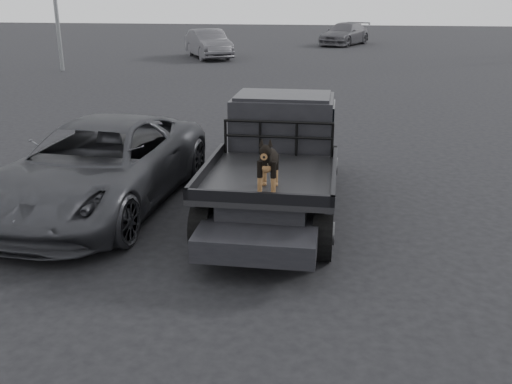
% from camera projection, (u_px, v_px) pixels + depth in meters
% --- Properties ---
extents(ground, '(120.00, 120.00, 0.00)m').
position_uv_depth(ground, '(262.00, 259.00, 7.82)').
color(ground, black).
rests_on(ground, ground).
extents(flatbed_ute, '(2.00, 5.40, 0.92)m').
position_uv_depth(flatbed_ute, '(276.00, 185.00, 9.38)').
color(flatbed_ute, black).
rests_on(flatbed_ute, ground).
extents(ute_cab, '(1.72, 1.30, 0.88)m').
position_uv_depth(ute_cab, '(283.00, 119.00, 9.97)').
color(ute_cab, black).
rests_on(ute_cab, flatbed_ute).
extents(headache_rack, '(1.80, 0.08, 0.55)m').
position_uv_depth(headache_rack, '(278.00, 139.00, 9.32)').
color(headache_rack, black).
rests_on(headache_rack, flatbed_ute).
extents(dog, '(0.32, 0.60, 0.74)m').
position_uv_depth(dog, '(268.00, 163.00, 7.63)').
color(dog, black).
rests_on(dog, flatbed_ute).
extents(parked_suv, '(2.68, 5.30, 1.44)m').
position_uv_depth(parked_suv, '(99.00, 166.00, 9.51)').
color(parked_suv, '#323338').
rests_on(parked_suv, ground).
extents(distant_car_a, '(3.60, 4.87, 1.53)m').
position_uv_depth(distant_car_a, '(208.00, 44.00, 31.47)').
color(distant_car_a, '#49484D').
rests_on(distant_car_a, ground).
extents(distant_car_b, '(3.90, 5.52, 1.49)m').
position_uv_depth(distant_car_b, '(345.00, 34.00, 39.34)').
color(distant_car_b, '#4D4D52').
rests_on(distant_car_b, ground).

